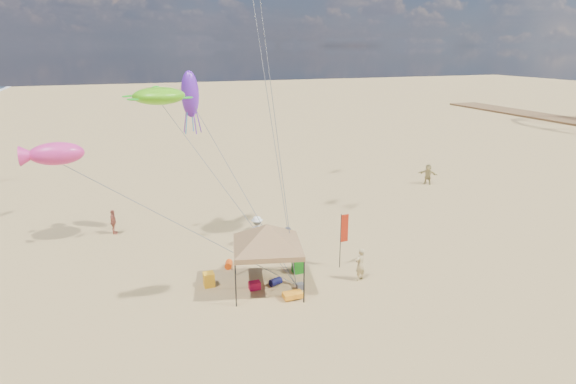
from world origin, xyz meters
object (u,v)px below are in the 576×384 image
(beach_cart, at_px, (293,295))
(person_near_a, at_px, (360,264))
(cooler_red, at_px, (255,285))
(feather_flag, at_px, (343,232))
(person_far_a, at_px, (113,222))
(person_near_b, at_px, (289,243))
(chair_yellow, at_px, (209,279))
(person_far_c, at_px, (428,174))
(cooler_blue, at_px, (288,249))
(person_near_c, at_px, (257,231))
(chair_green, at_px, (298,266))
(canopy_tent, at_px, (267,227))

(beach_cart, xyz_separation_m, person_near_a, (3.79, 0.63, 0.64))
(cooler_red, bearing_deg, feather_flag, 8.47)
(person_near_a, height_order, person_far_a, person_near_a)
(person_near_a, distance_m, person_near_b, 4.29)
(person_far_a, bearing_deg, feather_flag, -120.67)
(cooler_red, distance_m, chair_yellow, 2.26)
(feather_flag, relative_size, person_far_c, 1.73)
(cooler_blue, distance_m, person_near_c, 2.10)
(person_near_b, bearing_deg, chair_yellow, 177.44)
(cooler_red, height_order, chair_green, chair_green)
(chair_green, xyz_separation_m, person_near_b, (0.11, 1.66, 0.58))
(person_near_c, bearing_deg, chair_yellow, 56.63)
(cooler_red, bearing_deg, person_near_b, 44.22)
(canopy_tent, height_order, chair_yellow, canopy_tent)
(cooler_red, bearing_deg, chair_green, 20.42)
(chair_green, bearing_deg, person_far_c, 35.62)
(feather_flag, xyz_separation_m, person_far_a, (-11.21, 9.06, -1.22))
(person_far_a, xyz_separation_m, person_far_c, (25.03, 2.80, 0.08))
(canopy_tent, bearing_deg, person_near_c, 79.02)
(cooler_red, bearing_deg, person_far_c, 33.79)
(cooler_blue, height_order, person_near_b, person_near_b)
(person_near_b, relative_size, person_far_c, 1.08)
(person_near_c, bearing_deg, canopy_tent, 88.82)
(cooler_blue, xyz_separation_m, chair_yellow, (-4.95, -2.41, 0.16))
(beach_cart, distance_m, person_near_c, 6.42)
(cooler_red, distance_m, person_near_c, 5.18)
(cooler_red, bearing_deg, chair_yellow, 151.92)
(cooler_red, xyz_separation_m, cooler_blue, (2.96, 3.47, 0.00))
(chair_yellow, distance_m, person_near_b, 4.97)
(chair_green, height_order, beach_cart, chair_green)
(person_near_c, xyz_separation_m, person_far_a, (-7.77, 4.93, -0.15))
(person_near_b, relative_size, person_far_a, 1.20)
(chair_green, height_order, person_near_b, person_near_b)
(cooler_red, relative_size, person_near_a, 0.32)
(canopy_tent, bearing_deg, beach_cart, -60.66)
(canopy_tent, height_order, cooler_blue, canopy_tent)
(feather_flag, xyz_separation_m, person_near_c, (-3.43, 4.13, -1.07))
(feather_flag, relative_size, cooler_red, 5.51)
(feather_flag, xyz_separation_m, beach_cart, (-3.63, -2.24, -1.79))
(feather_flag, relative_size, chair_yellow, 4.25)
(canopy_tent, xyz_separation_m, chair_yellow, (-2.61, 1.19, -2.81))
(canopy_tent, height_order, person_far_c, canopy_tent)
(beach_cart, bearing_deg, chair_green, 64.11)
(canopy_tent, bearing_deg, person_far_c, 34.95)
(cooler_blue, relative_size, chair_green, 0.77)
(person_near_a, xyz_separation_m, person_far_a, (-11.36, 10.67, -0.06))
(cooler_red, distance_m, cooler_blue, 4.56)
(person_near_a, distance_m, person_near_c, 6.77)
(person_near_a, distance_m, person_far_c, 19.19)
(person_near_c, height_order, person_far_a, person_near_c)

